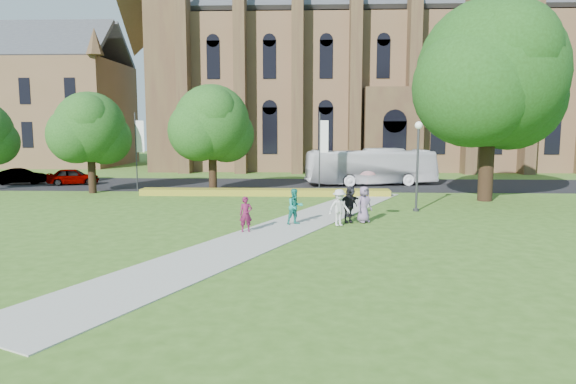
{
  "coord_description": "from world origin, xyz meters",
  "views": [
    {
      "loc": [
        1.12,
        -23.55,
        4.94
      ],
      "look_at": [
        0.11,
        2.58,
        1.6
      ],
      "focal_mm": 32.0,
      "sensor_mm": 36.0,
      "label": 1
    }
  ],
  "objects_px": {
    "large_tree": "(491,74)",
    "streetlamp": "(418,155)",
    "pedestrian_0": "(246,214)",
    "car_0": "(73,176)",
    "tour_coach": "(371,167)",
    "car_1": "(21,176)"
  },
  "relations": [
    {
      "from": "car_0",
      "to": "pedestrian_0",
      "type": "relative_size",
      "value": 2.48
    },
    {
      "from": "large_tree",
      "to": "pedestrian_0",
      "type": "xyz_separation_m",
      "value": [
        -14.77,
        -10.99,
        -7.49
      ]
    },
    {
      "from": "large_tree",
      "to": "tour_coach",
      "type": "xyz_separation_m",
      "value": [
        -6.52,
        9.12,
        -6.8
      ]
    },
    {
      "from": "large_tree",
      "to": "streetlamp",
      "type": "bearing_deg",
      "value": -140.71
    },
    {
      "from": "tour_coach",
      "to": "car_0",
      "type": "distance_m",
      "value": 25.39
    },
    {
      "from": "streetlamp",
      "to": "large_tree",
      "type": "relative_size",
      "value": 0.4
    },
    {
      "from": "streetlamp",
      "to": "car_1",
      "type": "height_order",
      "value": "streetlamp"
    },
    {
      "from": "tour_coach",
      "to": "car_1",
      "type": "distance_m",
      "value": 30.07
    },
    {
      "from": "car_1",
      "to": "pedestrian_0",
      "type": "distance_m",
      "value": 29.18
    },
    {
      "from": "tour_coach",
      "to": "car_1",
      "type": "height_order",
      "value": "tour_coach"
    },
    {
      "from": "streetlamp",
      "to": "car_0",
      "type": "relative_size",
      "value": 1.27
    },
    {
      "from": "car_1",
      "to": "pedestrian_0",
      "type": "relative_size",
      "value": 2.46
    },
    {
      "from": "car_0",
      "to": "car_1",
      "type": "xyz_separation_m",
      "value": [
        -4.68,
        0.19,
        -0.03
      ]
    },
    {
      "from": "large_tree",
      "to": "car_0",
      "type": "height_order",
      "value": "large_tree"
    },
    {
      "from": "large_tree",
      "to": "car_1",
      "type": "height_order",
      "value": "large_tree"
    },
    {
      "from": "large_tree",
      "to": "pedestrian_0",
      "type": "distance_m",
      "value": 19.88
    },
    {
      "from": "pedestrian_0",
      "to": "tour_coach",
      "type": "bearing_deg",
      "value": 54.59
    },
    {
      "from": "streetlamp",
      "to": "pedestrian_0",
      "type": "distance_m",
      "value": 11.57
    },
    {
      "from": "streetlamp",
      "to": "tour_coach",
      "type": "bearing_deg",
      "value": 94.29
    },
    {
      "from": "tour_coach",
      "to": "pedestrian_0",
      "type": "xyz_separation_m",
      "value": [
        -8.25,
        -20.11,
        -0.69
      ]
    },
    {
      "from": "large_tree",
      "to": "tour_coach",
      "type": "distance_m",
      "value": 13.11
    },
    {
      "from": "car_1",
      "to": "tour_coach",
      "type": "bearing_deg",
      "value": -103.68
    }
  ]
}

